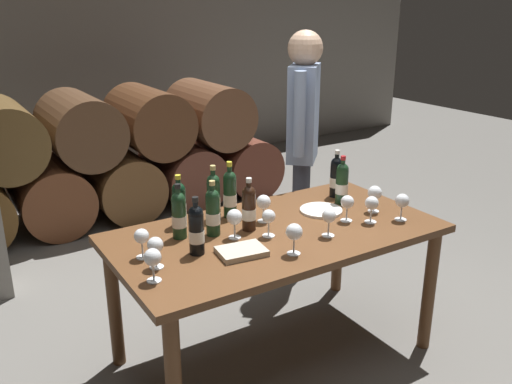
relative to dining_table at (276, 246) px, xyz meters
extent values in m
plane|color=#66635E|center=(0.00, 0.00, -0.67)|extent=(14.00, 14.00, 0.00)
cube|color=gray|center=(0.00, 4.20, 0.73)|extent=(10.00, 0.24, 2.80)
cylinder|color=brown|center=(-0.63, 2.60, -0.37)|extent=(0.60, 0.90, 0.60)
cylinder|color=brown|center=(0.00, 2.60, -0.37)|extent=(0.60, 0.90, 0.60)
cylinder|color=brown|center=(0.63, 2.60, -0.37)|extent=(0.60, 0.90, 0.60)
cylinder|color=brown|center=(1.26, 2.60, -0.37)|extent=(0.60, 0.90, 0.60)
cylinder|color=brown|center=(-0.95, 2.60, 0.18)|extent=(0.60, 0.90, 0.60)
cylinder|color=#4F3420|center=(-0.32, 2.60, 0.18)|extent=(0.60, 0.90, 0.60)
cylinder|color=#52301B|center=(0.31, 2.60, 0.18)|extent=(0.60, 0.90, 0.60)
cylinder|color=brown|center=(0.95, 2.60, 0.18)|extent=(0.60, 0.90, 0.60)
cube|color=brown|center=(0.00, 0.00, 0.07)|extent=(1.70, 0.90, 0.04)
cylinder|color=brown|center=(0.77, -0.39, -0.31)|extent=(0.07, 0.07, 0.72)
cylinder|color=brown|center=(-0.77, 0.39, -0.31)|extent=(0.07, 0.07, 0.72)
cylinder|color=brown|center=(0.77, 0.39, -0.31)|extent=(0.07, 0.07, 0.72)
cylinder|color=black|center=(-0.47, -0.03, 0.19)|extent=(0.07, 0.07, 0.20)
sphere|color=black|center=(-0.47, -0.03, 0.29)|extent=(0.07, 0.07, 0.07)
cylinder|color=black|center=(-0.47, -0.03, 0.32)|extent=(0.03, 0.03, 0.06)
cylinder|color=black|center=(-0.47, -0.03, 0.36)|extent=(0.03, 0.03, 0.02)
cylinder|color=silver|center=(-0.47, -0.03, 0.18)|extent=(0.07, 0.07, 0.06)
cylinder|color=#19381E|center=(-0.31, 0.12, 0.19)|extent=(0.07, 0.07, 0.20)
sphere|color=#19381E|center=(-0.31, 0.12, 0.30)|extent=(0.07, 0.07, 0.07)
cylinder|color=#19381E|center=(-0.31, 0.12, 0.32)|extent=(0.03, 0.03, 0.06)
cylinder|color=tan|center=(-0.31, 0.12, 0.37)|extent=(0.03, 0.03, 0.02)
cylinder|color=silver|center=(-0.31, 0.12, 0.18)|extent=(0.07, 0.07, 0.06)
cylinder|color=#19381E|center=(-0.11, 0.29, 0.20)|extent=(0.07, 0.07, 0.22)
sphere|color=#19381E|center=(-0.11, 0.29, 0.32)|extent=(0.07, 0.07, 0.07)
cylinder|color=#19381E|center=(-0.11, 0.29, 0.35)|extent=(0.03, 0.03, 0.07)
cylinder|color=gold|center=(-0.11, 0.29, 0.39)|extent=(0.03, 0.03, 0.03)
cylinder|color=silver|center=(-0.11, 0.29, 0.19)|extent=(0.07, 0.07, 0.07)
cylinder|color=black|center=(-0.40, 0.32, 0.19)|extent=(0.07, 0.07, 0.20)
sphere|color=black|center=(-0.40, 0.32, 0.29)|extent=(0.07, 0.07, 0.07)
cylinder|color=black|center=(-0.40, 0.32, 0.32)|extent=(0.03, 0.03, 0.06)
cylinder|color=gold|center=(-0.40, 0.32, 0.36)|extent=(0.03, 0.03, 0.02)
cylinder|color=silver|center=(-0.40, 0.32, 0.18)|extent=(0.07, 0.07, 0.06)
cylinder|color=#19381E|center=(0.55, 0.13, 0.19)|extent=(0.07, 0.07, 0.20)
sphere|color=#19381E|center=(0.55, 0.13, 0.30)|extent=(0.07, 0.07, 0.07)
cylinder|color=#19381E|center=(0.55, 0.13, 0.32)|extent=(0.03, 0.03, 0.06)
cylinder|color=#B21E23|center=(0.55, 0.13, 0.37)|extent=(0.03, 0.03, 0.02)
cylinder|color=silver|center=(0.55, 0.13, 0.18)|extent=(0.07, 0.07, 0.06)
cylinder|color=#19381E|center=(-0.20, 0.30, 0.20)|extent=(0.07, 0.07, 0.21)
sphere|color=#19381E|center=(-0.20, 0.30, 0.31)|extent=(0.07, 0.07, 0.07)
cylinder|color=#19381E|center=(-0.20, 0.30, 0.34)|extent=(0.03, 0.03, 0.07)
cylinder|color=tan|center=(-0.20, 0.30, 0.38)|extent=(0.03, 0.03, 0.02)
cylinder|color=silver|center=(-0.20, 0.30, 0.19)|extent=(0.07, 0.07, 0.06)
cylinder|color=black|center=(0.60, 0.24, 0.19)|extent=(0.07, 0.07, 0.20)
sphere|color=black|center=(0.60, 0.24, 0.30)|extent=(0.07, 0.07, 0.07)
cylinder|color=black|center=(0.60, 0.24, 0.33)|extent=(0.03, 0.03, 0.06)
cylinder|color=silver|center=(0.60, 0.24, 0.37)|extent=(0.03, 0.03, 0.02)
cylinder|color=silver|center=(0.60, 0.24, 0.18)|extent=(0.07, 0.07, 0.06)
cylinder|color=#19381E|center=(-0.46, 0.18, 0.19)|extent=(0.07, 0.07, 0.20)
sphere|color=#19381E|center=(-0.46, 0.18, 0.30)|extent=(0.07, 0.07, 0.07)
cylinder|color=#19381E|center=(-0.46, 0.18, 0.32)|extent=(0.03, 0.03, 0.06)
cylinder|color=black|center=(-0.46, 0.18, 0.36)|extent=(0.03, 0.03, 0.02)
cylinder|color=silver|center=(-0.46, 0.18, 0.18)|extent=(0.07, 0.07, 0.06)
cylinder|color=black|center=(-0.12, 0.08, 0.19)|extent=(0.07, 0.07, 0.20)
sphere|color=black|center=(-0.12, 0.08, 0.29)|extent=(0.07, 0.07, 0.07)
cylinder|color=black|center=(-0.12, 0.08, 0.32)|extent=(0.03, 0.03, 0.06)
cylinder|color=silver|center=(-0.12, 0.08, 0.36)|extent=(0.03, 0.03, 0.02)
cylinder|color=silver|center=(-0.12, 0.08, 0.18)|extent=(0.07, 0.07, 0.06)
cylinder|color=white|center=(0.01, 0.13, 0.09)|extent=(0.06, 0.06, 0.00)
cylinder|color=white|center=(0.01, 0.13, 0.13)|extent=(0.01, 0.01, 0.07)
sphere|color=white|center=(0.01, 0.13, 0.20)|extent=(0.08, 0.08, 0.08)
cylinder|color=white|center=(-0.23, 0.03, 0.09)|extent=(0.06, 0.06, 0.00)
cylinder|color=white|center=(-0.23, 0.03, 0.13)|extent=(0.01, 0.01, 0.07)
sphere|color=white|center=(-0.23, 0.03, 0.20)|extent=(0.08, 0.08, 0.08)
cylinder|color=white|center=(-0.08, -0.05, 0.09)|extent=(0.06, 0.06, 0.00)
cylinder|color=white|center=(-0.08, -0.05, 0.13)|extent=(0.01, 0.01, 0.07)
sphere|color=white|center=(-0.08, -0.05, 0.20)|extent=(0.07, 0.07, 0.07)
cylinder|color=white|center=(0.61, -0.07, 0.09)|extent=(0.06, 0.06, 0.00)
cylinder|color=white|center=(0.61, -0.07, 0.13)|extent=(0.01, 0.01, 0.07)
sphere|color=white|center=(0.61, -0.07, 0.21)|extent=(0.08, 0.08, 0.08)
cylinder|color=white|center=(0.49, -0.18, 0.09)|extent=(0.06, 0.06, 0.00)
cylinder|color=white|center=(0.49, -0.18, 0.13)|extent=(0.01, 0.01, 0.07)
sphere|color=white|center=(0.49, -0.18, 0.20)|extent=(0.07, 0.07, 0.07)
cylinder|color=white|center=(0.39, -0.10, 0.09)|extent=(0.06, 0.06, 0.00)
cylinder|color=white|center=(0.39, -0.10, 0.13)|extent=(0.01, 0.01, 0.07)
sphere|color=white|center=(0.39, -0.10, 0.20)|extent=(0.07, 0.07, 0.07)
cylinder|color=white|center=(-0.75, -0.18, 0.09)|extent=(0.06, 0.06, 0.00)
cylinder|color=white|center=(-0.75, -0.18, 0.13)|extent=(0.01, 0.01, 0.07)
sphere|color=white|center=(-0.75, -0.18, 0.20)|extent=(0.08, 0.08, 0.08)
cylinder|color=white|center=(-0.71, 0.06, 0.09)|extent=(0.06, 0.06, 0.00)
cylinder|color=white|center=(-0.71, 0.06, 0.13)|extent=(0.01, 0.01, 0.07)
sphere|color=white|center=(-0.71, 0.06, 0.20)|extent=(0.07, 0.07, 0.07)
cylinder|color=white|center=(-0.69, -0.07, 0.09)|extent=(0.06, 0.06, 0.00)
cylinder|color=white|center=(-0.69, -0.07, 0.13)|extent=(0.01, 0.01, 0.07)
sphere|color=white|center=(-0.69, -0.07, 0.20)|extent=(0.07, 0.07, 0.07)
cylinder|color=white|center=(0.65, -0.24, 0.09)|extent=(0.06, 0.06, 0.00)
cylinder|color=white|center=(0.65, -0.24, 0.13)|extent=(0.01, 0.01, 0.07)
sphere|color=white|center=(0.65, -0.24, 0.20)|extent=(0.08, 0.08, 0.08)
cylinder|color=white|center=(0.18, -0.20, 0.09)|extent=(0.06, 0.06, 0.00)
cylinder|color=white|center=(0.18, -0.20, 0.13)|extent=(0.01, 0.01, 0.07)
sphere|color=white|center=(0.18, -0.20, 0.20)|extent=(0.07, 0.07, 0.07)
cylinder|color=white|center=(-0.09, -0.28, 0.09)|extent=(0.06, 0.06, 0.00)
cylinder|color=white|center=(-0.09, -0.28, 0.13)|extent=(0.01, 0.01, 0.07)
sphere|color=white|center=(-0.09, -0.28, 0.21)|extent=(0.08, 0.08, 0.08)
cube|color=#B2A893|center=(-0.30, -0.15, 0.11)|extent=(0.24, 0.19, 0.03)
cylinder|color=white|center=(0.36, 0.09, 0.10)|extent=(0.24, 0.24, 0.01)
cylinder|color=#383842|center=(0.76, 0.79, -0.24)|extent=(0.11, 0.11, 0.85)
cylinder|color=#383842|center=(0.68, 0.71, -0.24)|extent=(0.11, 0.11, 0.85)
cube|color=#8499BC|center=(0.72, 0.75, 0.51)|extent=(0.35, 0.36, 0.64)
cylinder|color=#8499BC|center=(0.86, 0.90, 0.54)|extent=(0.08, 0.08, 0.54)
cylinder|color=#8499BC|center=(0.57, 0.60, 0.54)|extent=(0.08, 0.08, 0.54)
sphere|color=tan|center=(0.72, 0.75, 0.93)|extent=(0.23, 0.23, 0.23)
camera|label=1|loc=(-1.47, -2.16, 1.21)|focal=38.22mm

